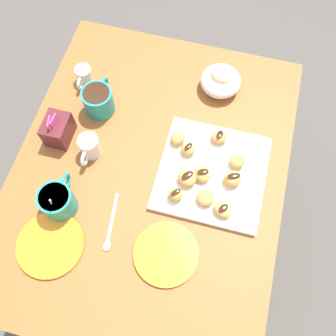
% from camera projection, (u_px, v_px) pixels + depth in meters
% --- Properties ---
extents(ground_plane, '(8.00, 8.00, 0.00)m').
position_uv_depth(ground_plane, '(156.00, 232.00, 1.76)').
color(ground_plane, '#514C47').
extents(dining_table, '(1.01, 0.79, 0.74)m').
position_uv_depth(dining_table, '(151.00, 187.00, 1.21)').
color(dining_table, '#935628').
rests_on(dining_table, ground_plane).
extents(pastry_plate_square, '(0.30, 0.30, 0.02)m').
position_uv_depth(pastry_plate_square, '(212.00, 173.00, 1.07)').
color(pastry_plate_square, silver).
rests_on(pastry_plate_square, dining_table).
extents(coffee_mug_teal_left, '(0.13, 0.09, 0.14)m').
position_uv_depth(coffee_mug_teal_left, '(58.00, 201.00, 0.99)').
color(coffee_mug_teal_left, teal).
rests_on(coffee_mug_teal_left, dining_table).
extents(coffee_mug_teal_right, '(0.13, 0.09, 0.09)m').
position_uv_depth(coffee_mug_teal_right, '(98.00, 100.00, 1.13)').
color(coffee_mug_teal_right, teal).
rests_on(coffee_mug_teal_right, dining_table).
extents(cream_pitcher_white, '(0.10, 0.06, 0.07)m').
position_uv_depth(cream_pitcher_white, '(89.00, 146.00, 1.07)').
color(cream_pitcher_white, silver).
rests_on(cream_pitcher_white, dining_table).
extents(sugar_caddy, '(0.09, 0.07, 0.11)m').
position_uv_depth(sugar_caddy, '(58.00, 130.00, 1.09)').
color(sugar_caddy, '#561E23').
rests_on(sugar_caddy, dining_table).
extents(ice_cream_bowl, '(0.13, 0.13, 0.10)m').
position_uv_depth(ice_cream_bowl, '(221.00, 80.00, 1.16)').
color(ice_cream_bowl, silver).
rests_on(ice_cream_bowl, dining_table).
extents(chocolate_sauce_pitcher, '(0.09, 0.05, 0.06)m').
position_uv_depth(chocolate_sauce_pitcher, '(84.00, 74.00, 1.18)').
color(chocolate_sauce_pitcher, silver).
rests_on(chocolate_sauce_pitcher, dining_table).
extents(saucer_orange_left, '(0.18, 0.18, 0.01)m').
position_uv_depth(saucer_orange_left, '(166.00, 254.00, 0.98)').
color(saucer_orange_left, orange).
rests_on(saucer_orange_left, dining_table).
extents(saucer_orange_right, '(0.18, 0.18, 0.01)m').
position_uv_depth(saucer_orange_right, '(50.00, 245.00, 0.99)').
color(saucer_orange_right, orange).
rests_on(saucer_orange_right, dining_table).
extents(loose_spoon_near_saucer, '(0.16, 0.03, 0.01)m').
position_uv_depth(loose_spoon_near_saucer, '(110.00, 229.00, 1.01)').
color(loose_spoon_near_saucer, silver).
rests_on(loose_spoon_near_saucer, dining_table).
extents(beignet_0, '(0.06, 0.06, 0.03)m').
position_uv_depth(beignet_0, '(178.00, 138.00, 1.09)').
color(beignet_0, '#D19347').
rests_on(beignet_0, pastry_plate_square).
extents(beignet_1, '(0.07, 0.07, 0.04)m').
position_uv_depth(beignet_1, '(233.00, 179.00, 1.03)').
color(beignet_1, '#D19347').
rests_on(beignet_1, pastry_plate_square).
extents(chocolate_drizzle_1, '(0.03, 0.04, 0.00)m').
position_uv_depth(chocolate_drizzle_1, '(234.00, 176.00, 1.01)').
color(chocolate_drizzle_1, black).
rests_on(chocolate_drizzle_1, beignet_1).
extents(beignet_2, '(0.06, 0.06, 0.03)m').
position_uv_depth(beignet_2, '(188.00, 149.00, 1.07)').
color(beignet_2, '#D19347').
rests_on(beignet_2, pastry_plate_square).
extents(chocolate_drizzle_2, '(0.03, 0.03, 0.00)m').
position_uv_depth(chocolate_drizzle_2, '(188.00, 146.00, 1.06)').
color(chocolate_drizzle_2, black).
rests_on(chocolate_drizzle_2, beignet_2).
extents(beignet_3, '(0.07, 0.07, 0.03)m').
position_uv_depth(beignet_3, '(202.00, 174.00, 1.04)').
color(beignet_3, '#D19347').
rests_on(beignet_3, pastry_plate_square).
extents(chocolate_drizzle_3, '(0.03, 0.04, 0.00)m').
position_uv_depth(chocolate_drizzle_3, '(203.00, 172.00, 1.03)').
color(chocolate_drizzle_3, black).
rests_on(chocolate_drizzle_3, beignet_3).
extents(beignet_4, '(0.07, 0.07, 0.04)m').
position_uv_depth(beignet_4, '(187.00, 178.00, 1.03)').
color(beignet_4, '#D19347').
rests_on(beignet_4, pastry_plate_square).
extents(chocolate_drizzle_4, '(0.04, 0.04, 0.00)m').
position_uv_depth(chocolate_drizzle_4, '(187.00, 175.00, 1.02)').
color(chocolate_drizzle_4, black).
rests_on(chocolate_drizzle_4, beignet_4).
extents(beignet_5, '(0.06, 0.07, 0.03)m').
position_uv_depth(beignet_5, '(223.00, 210.00, 1.00)').
color(beignet_5, '#D19347').
rests_on(beignet_5, pastry_plate_square).
extents(chocolate_drizzle_5, '(0.03, 0.03, 0.00)m').
position_uv_depth(chocolate_drizzle_5, '(223.00, 208.00, 0.99)').
color(chocolate_drizzle_5, black).
rests_on(chocolate_drizzle_5, beignet_5).
extents(beignet_6, '(0.05, 0.05, 0.04)m').
position_uv_depth(beignet_6, '(176.00, 195.00, 1.01)').
color(beignet_6, '#D19347').
rests_on(beignet_6, pastry_plate_square).
extents(chocolate_drizzle_6, '(0.03, 0.03, 0.00)m').
position_uv_depth(chocolate_drizzle_6, '(176.00, 192.00, 1.00)').
color(chocolate_drizzle_6, black).
rests_on(chocolate_drizzle_6, beignet_6).
extents(beignet_7, '(0.05, 0.05, 0.03)m').
position_uv_depth(beignet_7, '(205.00, 198.00, 1.01)').
color(beignet_7, '#D19347').
rests_on(beignet_7, pastry_plate_square).
extents(beignet_8, '(0.06, 0.06, 0.03)m').
position_uv_depth(beignet_8, '(237.00, 162.00, 1.06)').
color(beignet_8, '#D19347').
rests_on(beignet_8, pastry_plate_square).
extents(beignet_9, '(0.05, 0.05, 0.03)m').
position_uv_depth(beignet_9, '(219.00, 137.00, 1.09)').
color(beignet_9, '#D19347').
rests_on(beignet_9, pastry_plate_square).
extents(chocolate_drizzle_9, '(0.03, 0.02, 0.00)m').
position_uv_depth(chocolate_drizzle_9, '(220.00, 134.00, 1.07)').
color(chocolate_drizzle_9, black).
rests_on(chocolate_drizzle_9, beignet_9).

